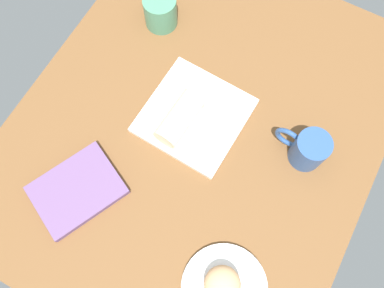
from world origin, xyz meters
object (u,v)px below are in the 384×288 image
(sauce_cup, at_px, (213,101))
(second_mug, at_px, (308,149))
(round_plate, at_px, (224,288))
(coffee_mug, at_px, (160,10))
(book_stack, at_px, (77,190))
(breakfast_wrap, at_px, (180,118))
(square_plate, at_px, (194,115))
(scone_pastry, at_px, (222,284))

(sauce_cup, distance_m, second_mug, 0.27)
(round_plate, relative_size, coffee_mug, 1.62)
(book_stack, bearing_deg, breakfast_wrap, 153.42)
(sauce_cup, distance_m, book_stack, 0.40)
(square_plate, xyz_separation_m, breakfast_wrap, (0.04, -0.02, 0.04))
(sauce_cup, bearing_deg, scone_pastry, 30.28)
(sauce_cup, xyz_separation_m, book_stack, (0.36, -0.18, -0.02))
(round_plate, xyz_separation_m, breakfast_wrap, (-0.30, -0.28, 0.04))
(scone_pastry, relative_size, breakfast_wrap, 0.57)
(square_plate, bearing_deg, scone_pastry, 36.78)
(sauce_cup, relative_size, book_stack, 0.22)
(scone_pastry, bearing_deg, coffee_mug, -139.24)
(breakfast_wrap, xyz_separation_m, book_stack, (0.27, -0.14, -0.04))
(scone_pastry, relative_size, book_stack, 0.32)
(round_plate, xyz_separation_m, square_plate, (-0.34, -0.26, 0.00))
(coffee_mug, bearing_deg, round_plate, 41.15)
(sauce_cup, bearing_deg, book_stack, -26.88)
(coffee_mug, bearing_deg, sauce_cup, 56.30)
(scone_pastry, distance_m, square_plate, 0.42)
(scone_pastry, distance_m, breakfast_wrap, 0.40)
(round_plate, distance_m, book_stack, 0.42)
(round_plate, relative_size, scone_pastry, 2.39)
(square_plate, height_order, breakfast_wrap, breakfast_wrap)
(scone_pastry, relative_size, square_plate, 0.33)
(square_plate, bearing_deg, breakfast_wrap, -27.79)
(breakfast_wrap, xyz_separation_m, coffee_mug, (-0.26, -0.20, -0.00))
(sauce_cup, distance_m, breakfast_wrap, 0.10)
(breakfast_wrap, height_order, book_stack, breakfast_wrap)
(square_plate, xyz_separation_m, sauce_cup, (-0.05, 0.03, 0.02))
(square_plate, xyz_separation_m, book_stack, (0.31, -0.16, 0.00))
(breakfast_wrap, bearing_deg, second_mug, 18.12)
(round_plate, height_order, breakfast_wrap, breakfast_wrap)
(round_plate, distance_m, scone_pastry, 0.04)
(breakfast_wrap, relative_size, coffee_mug, 1.18)
(square_plate, height_order, second_mug, second_mug)
(scone_pastry, distance_m, sauce_cup, 0.44)
(coffee_mug, distance_m, second_mug, 0.55)
(square_plate, distance_m, breakfast_wrap, 0.06)
(round_plate, distance_m, sauce_cup, 0.45)
(scone_pastry, distance_m, book_stack, 0.41)
(square_plate, relative_size, sauce_cup, 4.46)
(book_stack, relative_size, second_mug, 1.86)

